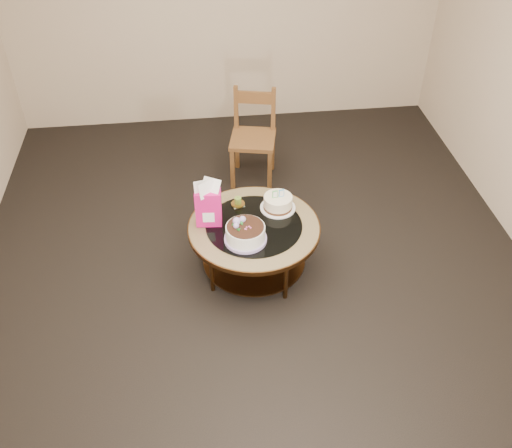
{
  "coord_description": "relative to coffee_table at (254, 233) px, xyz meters",
  "views": [
    {
      "loc": [
        -0.38,
        -3.31,
        3.26
      ],
      "look_at": [
        0.02,
        0.02,
        0.45
      ],
      "focal_mm": 40.0,
      "sensor_mm": 36.0,
      "label": 1
    }
  ],
  "objects": [
    {
      "name": "coffee_table",
      "position": [
        0.0,
        0.0,
        0.0
      ],
      "size": [
        1.02,
        1.02,
        0.46
      ],
      "color": "#553318",
      "rests_on": "ground"
    },
    {
      "name": "pillar_candle",
      "position": [
        -0.1,
        0.26,
        0.11
      ],
      "size": [
        0.11,
        0.11,
        0.08
      ],
      "rotation": [
        0.0,
        0.0,
        0.23
      ],
      "color": "#C9BC53",
      "rests_on": "coffee_table"
    },
    {
      "name": "gift_bag",
      "position": [
        -0.34,
        0.07,
        0.27
      ],
      "size": [
        0.2,
        0.15,
        0.39
      ],
      "rotation": [
        0.0,
        0.0,
        -0.09
      ],
      "color": "#EC1674",
      "rests_on": "coffee_table"
    },
    {
      "name": "dining_chair",
      "position": [
        0.14,
        1.3,
        0.07
      ],
      "size": [
        0.49,
        0.49,
        0.89
      ],
      "rotation": [
        0.0,
        0.0,
        -0.21
      ],
      "color": "brown",
      "rests_on": "ground"
    },
    {
      "name": "cream_cake",
      "position": [
        0.21,
        0.18,
        0.14
      ],
      "size": [
        0.28,
        0.28,
        0.18
      ],
      "rotation": [
        0.0,
        0.0,
        0.16
      ],
      "color": "white",
      "rests_on": "coffee_table"
    },
    {
      "name": "ground",
      "position": [
        -0.0,
        0.0,
        -0.38
      ],
      "size": [
        5.0,
        5.0,
        0.0
      ],
      "primitive_type": "plane",
      "color": "black",
      "rests_on": "ground"
    },
    {
      "name": "decorated_cake",
      "position": [
        -0.08,
        -0.16,
        0.14
      ],
      "size": [
        0.32,
        0.32,
        0.18
      ],
      "rotation": [
        0.0,
        0.0,
        -0.05
      ],
      "color": "#AC92CF",
      "rests_on": "coffee_table"
    },
    {
      "name": "room_walls",
      "position": [
        -0.0,
        0.0,
        1.16
      ],
      "size": [
        4.52,
        5.02,
        2.61
      ],
      "color": "#C5B095",
      "rests_on": "ground"
    }
  ]
}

